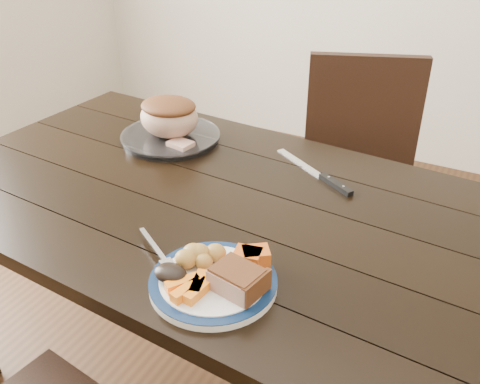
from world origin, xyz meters
The scene contains 14 objects.
dining_table centered at (0.00, 0.00, 0.66)m, with size 1.66×1.01×0.75m.
chair_far centered at (0.18, 0.73, 0.52)m, with size 0.55×0.55×0.93m.
dinner_plate centered at (0.17, -0.30, 0.76)m, with size 0.26×0.26×0.02m, color white.
plate_rim centered at (0.17, -0.30, 0.77)m, with size 0.26×0.26×0.02m, color #0D2143.
serving_platter centered at (-0.30, 0.24, 0.76)m, with size 0.30×0.30×0.02m, color white.
pork_slice centered at (0.23, -0.31, 0.79)m, with size 0.10×0.08×0.04m, color tan.
roasted_potatoes centered at (0.12, -0.27, 0.79)m, with size 0.09×0.09×0.04m.
carrot_batons centered at (0.15, -0.36, 0.78)m, with size 0.08×0.10×0.02m.
pumpkin_wedges centered at (0.22, -0.23, 0.79)m, with size 0.08×0.07×0.04m.
dark_mushroom centered at (0.10, -0.35, 0.79)m, with size 0.07×0.05×0.03m, color black.
fork centered at (0.02, -0.28, 0.77)m, with size 0.16×0.11×0.00m.
roast_joint centered at (-0.30, 0.24, 0.83)m, with size 0.19×0.16×0.12m, color tan.
cut_slice centered at (-0.23, 0.18, 0.78)m, with size 0.07×0.06×0.02m, color tan.
carving_knife centered at (0.22, 0.22, 0.76)m, with size 0.29×0.18×0.01m.
Camera 1 is at (0.61, -1.02, 1.47)m, focal length 40.00 mm.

